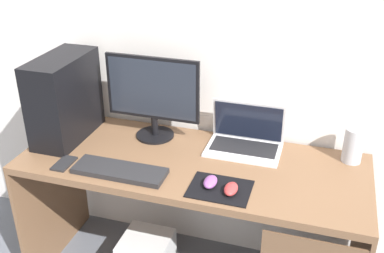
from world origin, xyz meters
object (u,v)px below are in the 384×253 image
at_px(monitor, 153,96).
at_px(laptop, 245,140).
at_px(mouse_left, 210,182).
at_px(keyboard, 120,171).
at_px(speaker, 353,145).
at_px(pc_tower, 65,98).
at_px(cell_phone, 64,163).
at_px(mouse_right, 231,189).

bearing_deg(monitor, laptop, 2.86).
relative_size(monitor, mouse_left, 4.96).
bearing_deg(mouse_left, keyboard, -177.22).
bearing_deg(speaker, monitor, -177.13).
height_order(speaker, keyboard, speaker).
xyz_separation_m(keyboard, mouse_left, (0.41, 0.02, 0.01)).
relative_size(pc_tower, monitor, 0.89).
relative_size(pc_tower, cell_phone, 3.25).
height_order(pc_tower, cell_phone, pc_tower).
relative_size(speaker, mouse_right, 1.74).
bearing_deg(cell_phone, pc_tower, 115.64).
relative_size(pc_tower, laptop, 1.19).
bearing_deg(mouse_left, mouse_right, -14.74).
height_order(monitor, laptop, monitor).
xyz_separation_m(speaker, keyboard, (-0.98, -0.42, -0.07)).
distance_m(monitor, mouse_right, 0.65).
relative_size(pc_tower, speaker, 2.53).
bearing_deg(keyboard, cell_phone, -178.14).
xyz_separation_m(monitor, mouse_left, (0.39, -0.35, -0.21)).
bearing_deg(speaker, mouse_right, -138.50).
bearing_deg(monitor, mouse_right, -37.50).
distance_m(pc_tower, keyboard, 0.51).
distance_m(pc_tower, mouse_left, 0.87).
distance_m(laptop, mouse_left, 0.38).
relative_size(keyboard, cell_phone, 3.23).
bearing_deg(mouse_left, speaker, 34.74).
relative_size(pc_tower, mouse_right, 4.40).
relative_size(mouse_left, cell_phone, 0.74).
distance_m(pc_tower, cell_phone, 0.35).
bearing_deg(keyboard, monitor, 86.60).
bearing_deg(pc_tower, cell_phone, -64.36).
height_order(speaker, mouse_left, speaker).
height_order(speaker, mouse_right, speaker).
bearing_deg(monitor, cell_phone, -128.44).
relative_size(laptop, mouse_right, 3.71).
xyz_separation_m(pc_tower, mouse_left, (0.81, -0.23, -0.19)).
bearing_deg(speaker, mouse_left, -145.26).
distance_m(mouse_right, cell_phone, 0.78).
bearing_deg(mouse_right, mouse_left, 165.26).
bearing_deg(cell_phone, speaker, 18.63).
height_order(keyboard, cell_phone, keyboard).
height_order(monitor, cell_phone, monitor).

